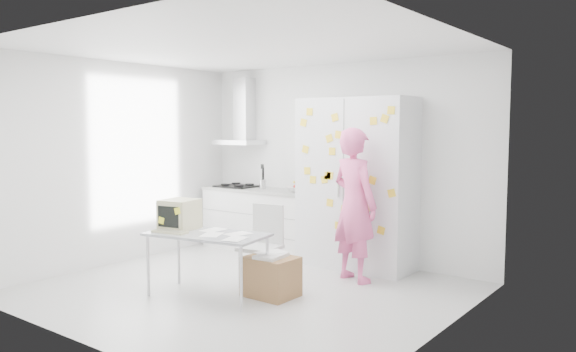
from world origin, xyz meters
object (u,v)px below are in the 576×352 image
Objects in this scene: person at (354,205)px; cardboard_box at (271,276)px; chair at (263,240)px; desk at (189,223)px.

person is 3.36× the size of cardboard_box.
chair is 1.72× the size of cardboard_box.
person is 1.35m from cardboard_box.
cardboard_box is at bearing 18.56° from desk.
desk is 2.54× the size of cardboard_box.
chair is at bearing 47.50° from desk.
cardboard_box is at bearing -49.67° from chair.
desk is 0.89m from chair.
desk is at bearing -131.96° from chair.
person is at bearing 37.80° from chair.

